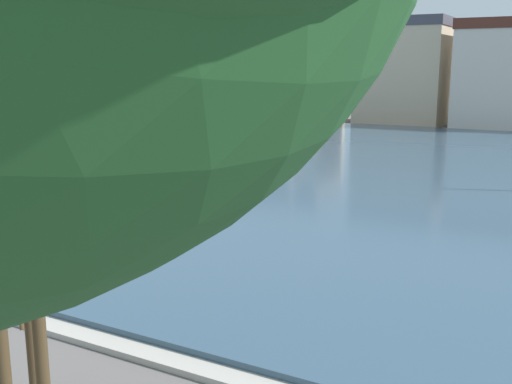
# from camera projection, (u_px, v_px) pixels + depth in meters

# --- Properties ---
(harbor_water) EXTENTS (90.83, 40.82, 0.25)m
(harbor_water) POSITION_uv_depth(u_px,v_px,m) (425.00, 172.00, 28.40)
(harbor_water) COLOR #334C60
(harbor_water) RESTS_ON ground
(quay_edge_coping) EXTENTS (90.83, 0.50, 0.12)m
(quay_edge_coping) POSITION_uv_depth(u_px,v_px,m) (141.00, 353.00, 10.74)
(quay_edge_coping) COLOR #ADA89E
(quay_edge_coping) RESTS_ON ground
(giraffe_statue) EXTENTS (2.72, 2.09, 5.29)m
(giraffe_statue) POSITION_uv_depth(u_px,v_px,m) (8.00, 243.00, 8.19)
(giraffe_statue) COLOR #42331E
(giraffe_statue) RESTS_ON ground
(sailboat_black) EXTENTS (3.97, 9.05, 7.86)m
(sailboat_black) POSITION_uv_depth(u_px,v_px,m) (211.00, 122.00, 50.93)
(sailboat_black) COLOR black
(sailboat_black) RESTS_ON ground
(sailboat_yellow) EXTENTS (2.05, 7.25, 7.07)m
(sailboat_yellow) POSITION_uv_depth(u_px,v_px,m) (292.00, 135.00, 39.00)
(sailboat_yellow) COLOR gold
(sailboat_yellow) RESTS_ON ground
(townhouse_corner_house) EXTENTS (7.66, 6.95, 8.08)m
(townhouse_corner_house) POSITION_uv_depth(u_px,v_px,m) (296.00, 76.00, 56.85)
(townhouse_corner_house) COLOR #C6B293
(townhouse_corner_house) RESTS_ON ground
(townhouse_tall_gabled) EXTENTS (7.41, 6.47, 9.02)m
(townhouse_tall_gabled) POSITION_uv_depth(u_px,v_px,m) (405.00, 72.00, 52.39)
(townhouse_tall_gabled) COLOR #C6B293
(townhouse_tall_gabled) RESTS_ON ground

